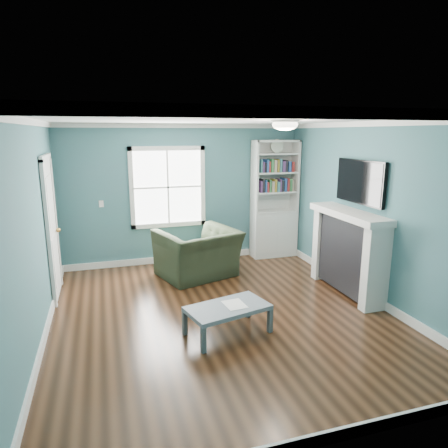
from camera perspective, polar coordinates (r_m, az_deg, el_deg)
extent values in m
plane|color=black|center=(5.62, -0.27, -12.79)|extent=(5.00, 5.00, 0.00)
plane|color=#3A7476|center=(7.57, -5.75, 4.23)|extent=(4.50, 0.00, 4.50)
plane|color=#3A7476|center=(2.99, 13.88, -9.84)|extent=(4.50, 0.00, 4.50)
plane|color=#3A7476|center=(5.04, -25.60, -1.40)|extent=(0.00, 5.00, 5.00)
plane|color=#3A7476|center=(6.21, 20.05, 1.58)|extent=(0.00, 5.00, 5.00)
plane|color=white|center=(5.06, -0.30, 14.77)|extent=(5.00, 5.00, 0.00)
cube|color=white|center=(7.84, -5.52, -4.78)|extent=(4.50, 0.03, 0.12)
cube|color=white|center=(3.65, 12.57, -28.02)|extent=(4.50, 0.03, 0.12)
cube|color=white|center=(5.45, -24.14, -14.13)|extent=(0.03, 5.00, 0.12)
cube|color=white|center=(6.54, 19.10, -9.14)|extent=(0.03, 5.00, 0.12)
cube|color=white|center=(7.47, -5.94, 13.80)|extent=(4.50, 0.04, 0.08)
cube|color=white|center=(2.78, 15.11, 15.05)|extent=(4.50, 0.04, 0.08)
cube|color=white|center=(4.91, -26.82, 13.02)|extent=(0.04, 5.00, 0.08)
cube|color=white|center=(6.09, 20.82, 13.27)|extent=(0.04, 5.00, 0.08)
cube|color=white|center=(7.50, -8.02, 5.23)|extent=(1.24, 0.01, 1.34)
cube|color=white|center=(7.41, -13.07, 4.93)|extent=(0.08, 0.06, 1.50)
cube|color=white|center=(7.61, -3.08, 5.45)|extent=(0.08, 0.06, 1.50)
cube|color=white|center=(7.61, -7.84, -0.09)|extent=(1.40, 0.06, 0.08)
cube|color=white|center=(7.42, -8.18, 10.66)|extent=(1.40, 0.06, 0.08)
cube|color=white|center=(7.48, -8.01, 5.22)|extent=(1.24, 0.03, 0.03)
cube|color=white|center=(7.48, -8.01, 5.22)|extent=(0.03, 0.03, 1.34)
cube|color=silver|center=(8.08, 7.08, -1.41)|extent=(0.90, 0.35, 0.90)
cube|color=silver|center=(7.71, 4.38, 6.66)|extent=(0.04, 0.35, 1.40)
cube|color=silver|center=(8.07, 10.12, 6.77)|extent=(0.04, 0.35, 1.40)
cube|color=silver|center=(8.03, 6.83, 6.85)|extent=(0.90, 0.02, 1.40)
cube|color=silver|center=(7.84, 7.46, 11.67)|extent=(0.90, 0.35, 0.04)
cube|color=silver|center=(7.98, 7.17, 1.86)|extent=(0.84, 0.33, 0.03)
cube|color=silver|center=(7.92, 7.25, 4.56)|extent=(0.84, 0.33, 0.03)
cube|color=silver|center=(7.87, 7.33, 7.30)|extent=(0.84, 0.33, 0.03)
cube|color=silver|center=(7.85, 7.40, 9.92)|extent=(0.84, 0.33, 0.03)
cube|color=#593366|center=(7.88, 7.33, 5.44)|extent=(0.70, 0.25, 0.22)
cube|color=black|center=(7.84, 7.41, 8.19)|extent=(0.70, 0.25, 0.22)
cylinder|color=beige|center=(7.79, 7.59, 10.96)|extent=(0.26, 0.06, 0.26)
cube|color=black|center=(6.43, 17.36, -4.27)|extent=(0.30, 1.20, 1.10)
cube|color=black|center=(6.48, 17.10, -5.98)|extent=(0.22, 0.65, 0.70)
cube|color=silver|center=(5.91, 20.84, -6.05)|extent=(0.36, 0.16, 1.20)
cube|color=silver|center=(6.96, 14.15, -2.78)|extent=(0.36, 0.16, 1.20)
cube|color=silver|center=(6.26, 17.45, 1.39)|extent=(0.44, 1.58, 0.10)
cube|color=black|center=(6.27, 18.89, 5.72)|extent=(0.06, 1.10, 0.65)
cube|color=silver|center=(6.45, -23.41, -0.80)|extent=(0.04, 0.80, 2.05)
cube|color=white|center=(6.01, -23.76, -1.77)|extent=(0.05, 0.08, 2.13)
cube|color=white|center=(6.89, -22.95, 0.05)|extent=(0.05, 0.08, 2.13)
cube|color=white|center=(6.30, -24.19, 8.66)|extent=(0.05, 0.98, 0.08)
sphere|color=#BF8C3F|center=(6.75, -22.59, -0.81)|extent=(0.07, 0.07, 0.07)
ellipsoid|color=white|center=(5.48, 8.71, 13.86)|extent=(0.34, 0.34, 0.15)
cylinder|color=white|center=(5.48, 8.73, 14.33)|extent=(0.38, 0.38, 0.03)
cube|color=white|center=(7.43, -17.13, 2.77)|extent=(0.08, 0.01, 0.12)
imported|color=black|center=(6.85, -3.76, -3.10)|extent=(1.44, 1.16, 1.10)
cube|color=#454E53|center=(4.69, -2.96, -16.23)|extent=(0.07, 0.07, 0.31)
cube|color=#454E53|center=(5.14, 6.59, -13.53)|extent=(0.07, 0.07, 0.31)
cube|color=#454E53|center=(5.07, -5.63, -13.88)|extent=(0.07, 0.07, 0.31)
cube|color=#454E53|center=(5.50, 3.44, -11.64)|extent=(0.07, 0.07, 0.31)
cube|color=slate|center=(5.00, 0.53, -11.93)|extent=(1.10, 0.77, 0.05)
cube|color=white|center=(5.03, 1.52, -11.41)|extent=(0.27, 0.33, 0.00)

